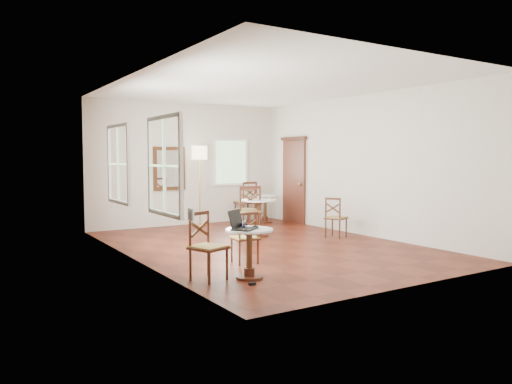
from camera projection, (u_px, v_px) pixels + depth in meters
ground at (264, 245)px, 9.34m from camera, size 7.00×7.00×0.00m
room_shell at (254, 146)px, 9.41m from camera, size 5.02×7.02×3.01m
cafe_table_near at (249, 248)px, 6.75m from camera, size 0.65×0.65×0.69m
cafe_table_mid at (259, 214)px, 10.40m from camera, size 0.74×0.74×0.78m
cafe_table_back at (265, 206)px, 12.61m from camera, size 0.66×0.66×0.70m
chair_near_a at (245, 238)px, 7.73m from camera, size 0.42×0.42×0.83m
chair_near_b at (207, 246)px, 6.68m from camera, size 0.55×0.55×0.93m
chair_mid_a at (249, 211)px, 10.37m from camera, size 0.66×0.66×1.08m
chair_mid_b at (336, 218)px, 10.25m from camera, size 0.51×0.51×0.84m
chair_back_a at (246, 202)px, 12.75m from camera, size 0.50×0.50×1.05m
chair_back_b at (245, 209)px, 11.39m from camera, size 0.61×0.61×0.94m
floor_lamp at (199, 158)px, 11.97m from camera, size 0.38×0.38×1.95m
laptop at (241, 225)px, 6.68m from camera, size 0.47×0.46×0.26m
mouse at (255, 227)px, 6.78m from camera, size 0.12×0.10×0.04m
navy_mug at (243, 226)px, 6.76m from camera, size 0.10×0.07×0.08m
water_glass at (244, 225)px, 6.69m from camera, size 0.07×0.07×0.11m
power_adapter at (252, 284)px, 6.43m from camera, size 0.09×0.05×0.04m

